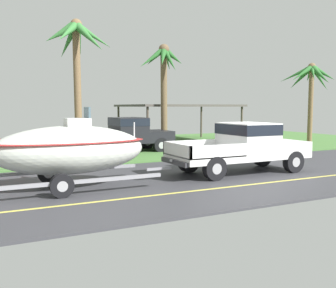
% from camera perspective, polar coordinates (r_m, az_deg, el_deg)
% --- Properties ---
extents(ground, '(36.00, 22.00, 0.11)m').
position_cam_1_polar(ground, '(21.81, -1.69, -0.90)').
color(ground, '#38383D').
extents(pickup_truck_towing, '(5.49, 2.03, 1.83)m').
position_cam_1_polar(pickup_truck_towing, '(14.61, 11.50, -0.11)').
color(pickup_truck_towing, silver).
rests_on(pickup_truck_towing, ground).
extents(boat_on_trailer, '(5.89, 2.42, 2.42)m').
position_cam_1_polar(boat_on_trailer, '(11.79, -14.27, -0.80)').
color(boat_on_trailer, gray).
rests_on(boat_on_trailer, ground).
extents(parked_pickup_background, '(5.54, 2.13, 1.85)m').
position_cam_1_polar(parked_pickup_background, '(20.64, -5.95, 1.62)').
color(parked_pickup_background, black).
rests_on(parked_pickup_background, ground).
extents(carport_awning, '(7.26, 5.61, 2.57)m').
position_cam_1_polar(carport_awning, '(26.31, 1.54, 5.58)').
color(carport_awning, '#4C4238').
rests_on(carport_awning, ground).
extents(palm_tree_near_left, '(3.03, 2.56, 5.96)m').
position_cam_1_polar(palm_tree_near_left, '(22.32, -0.64, 10.68)').
color(palm_tree_near_left, brown).
rests_on(palm_tree_near_left, ground).
extents(palm_tree_near_right, '(3.39, 3.34, 5.27)m').
position_cam_1_polar(palm_tree_near_right, '(27.23, 20.28, 8.76)').
color(palm_tree_near_right, brown).
rests_on(palm_tree_near_right, ground).
extents(palm_tree_mid, '(2.88, 3.51, 6.07)m').
position_cam_1_polar(palm_tree_mid, '(17.05, -13.34, 13.19)').
color(palm_tree_mid, brown).
rests_on(palm_tree_mid, ground).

